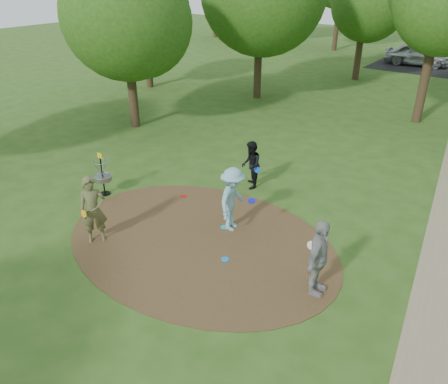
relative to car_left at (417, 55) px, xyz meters
The scene contains 12 objects.
ground 29.50m from the car_left, 86.21° to the right, with size 100.00×100.00×0.00m, color #2D5119.
dirt_clearing 29.50m from the car_left, 86.21° to the right, with size 8.40×8.40×0.02m, color #47301C.
player_observer_with_disc 31.16m from the car_left, 90.82° to the right, with size 0.82×0.88×2.02m.
player_throwing_with_disc 28.39m from the car_left, 85.33° to the right, with size 1.28×1.42×1.99m.
player_walking_with_disc 25.67m from the car_left, 87.28° to the right, with size 1.01×1.05×1.71m.
player_waiting_with_disc 29.99m from the car_left, 79.21° to the right, with size 0.63×1.22×2.00m.
disc_ground_cyan 28.52m from the car_left, 85.76° to the right, with size 0.22×0.22×0.02m, color #19A3CC.
disc_ground_blue 29.90m from the car_left, 84.05° to the right, with size 0.22×0.22×0.02m, color #0D82EC.
disc_ground_red 27.68m from the car_left, 90.42° to the right, with size 0.22×0.22×0.02m, color red.
car_left is the anchor object (origin of this frame).
disc_golf_basket 29.24m from the car_left, 95.00° to the right, with size 0.63×0.63×1.54m.
tree_ring 22.51m from the car_left, 80.04° to the right, with size 36.60×45.54×9.12m.
Camera 1 is at (6.84, -8.05, 7.12)m, focal length 35.00 mm.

